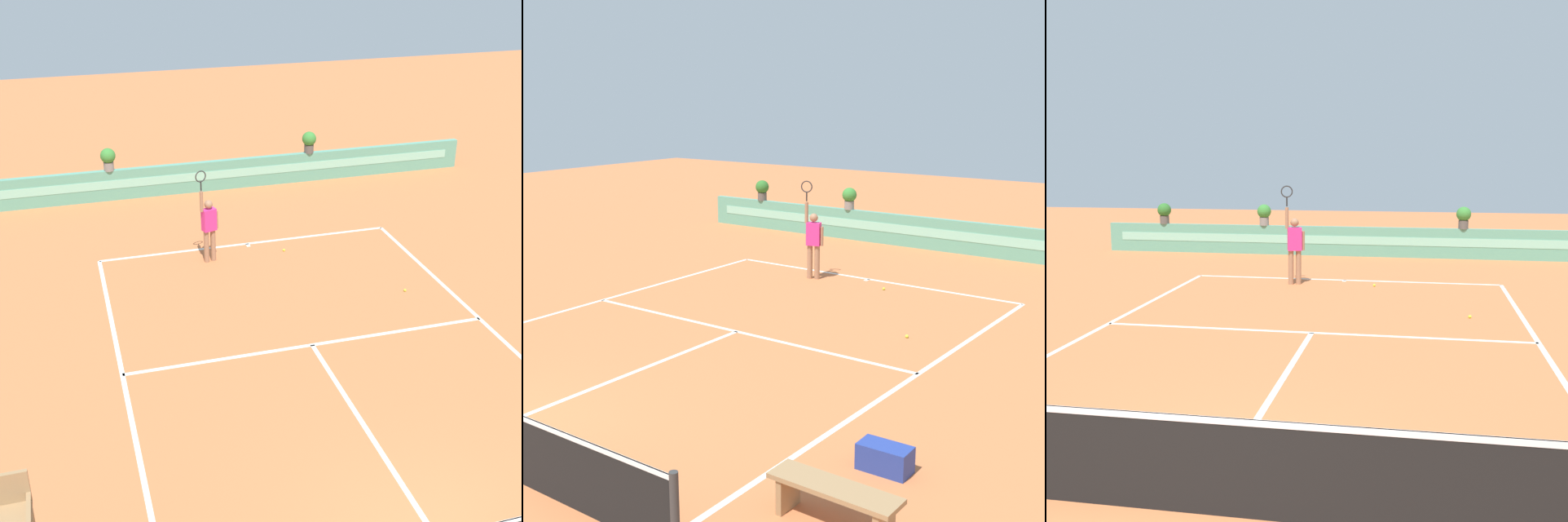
% 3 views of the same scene
% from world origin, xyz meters
% --- Properties ---
extents(ground_plane, '(60.00, 60.00, 0.00)m').
position_xyz_m(ground_plane, '(0.00, 6.00, 0.00)').
color(ground_plane, '#C66B3D').
extents(court_lines, '(8.32, 11.94, 0.01)m').
position_xyz_m(court_lines, '(0.00, 6.72, 0.00)').
color(court_lines, white).
rests_on(court_lines, ground).
extents(net, '(8.92, 0.10, 1.00)m').
position_xyz_m(net, '(0.00, 0.00, 0.51)').
color(net, '#333333').
rests_on(net, ground).
extents(back_wall_barrier, '(18.00, 0.21, 1.00)m').
position_xyz_m(back_wall_barrier, '(0.00, 16.39, 0.50)').
color(back_wall_barrier, '#599E84').
rests_on(back_wall_barrier, ground).
extents(tennis_player, '(0.60, 0.31, 2.58)m').
position_xyz_m(tennis_player, '(-1.24, 11.10, 1.05)').
color(tennis_player, '#9E7051').
rests_on(tennis_player, ground).
extents(tennis_ball_near_baseline, '(0.07, 0.07, 0.07)m').
position_xyz_m(tennis_ball_near_baseline, '(0.85, 11.14, 0.03)').
color(tennis_ball_near_baseline, '#CCE033').
rests_on(tennis_ball_near_baseline, ground).
extents(tennis_ball_mid_court, '(0.07, 0.07, 0.07)m').
position_xyz_m(tennis_ball_mid_court, '(3.04, 8.09, 0.03)').
color(tennis_ball_mid_court, '#CCE033').
rests_on(tennis_ball_mid_court, ground).
extents(potted_plant_right, '(0.48, 0.48, 0.72)m').
position_xyz_m(potted_plant_right, '(3.39, 16.39, 1.41)').
color(potted_plant_right, '#514C47').
rests_on(potted_plant_right, back_wall_barrier).
extents(potted_plant_left, '(0.48, 0.48, 0.72)m').
position_xyz_m(potted_plant_left, '(-3.33, 16.39, 1.41)').
color(potted_plant_left, gray).
rests_on(potted_plant_left, back_wall_barrier).
extents(potted_plant_far_left, '(0.48, 0.48, 0.72)m').
position_xyz_m(potted_plant_far_left, '(-6.97, 16.39, 1.41)').
color(potted_plant_far_left, '#514C47').
rests_on(potted_plant_far_left, back_wall_barrier).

